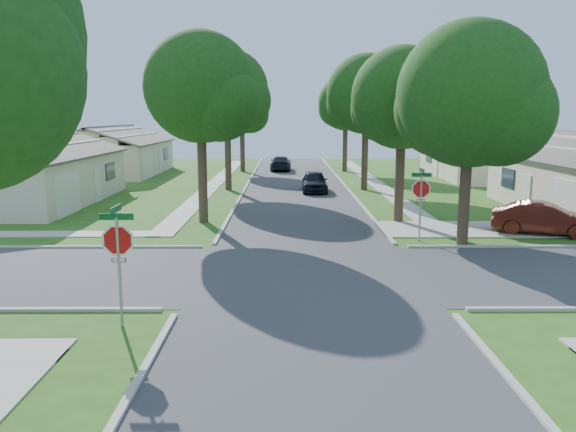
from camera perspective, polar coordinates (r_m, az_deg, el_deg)
The scene contains 20 objects.
ground at distance 18.34m, azimuth 2.09°, elevation -5.83°, with size 100.00×100.00×0.00m, color #2D5417.
road_ns at distance 18.33m, azimuth 2.09°, elevation -5.82°, with size 7.00×100.00×0.02m, color #333335.
sidewalk_ne at distance 44.43m, azimuth 8.63°, elevation 3.52°, with size 1.20×40.00×0.04m, color #9E9B91.
sidewalk_nw at distance 44.23m, azimuth -7.21°, elevation 3.53°, with size 1.20×40.00×0.04m, color #9E9B91.
driveway at distance 26.66m, azimuth 18.68°, elevation -1.26°, with size 8.80×3.60×0.05m, color #9E9B91.
stop_sign_sw at distance 13.84m, azimuth -16.89°, elevation -2.88°, with size 1.05×0.80×2.98m.
stop_sign_ne at distance 23.16m, azimuth 13.36°, elevation 2.39°, with size 1.05×0.80×2.98m.
tree_e_near at distance 27.19m, azimuth 11.64°, elevation 11.19°, with size 4.97×4.80×8.28m.
tree_e_mid at distance 39.03m, azimuth 8.03°, elevation 11.81°, with size 5.59×5.40×9.21m.
tree_e_far at distance 51.92m, azimuth 5.95°, elevation 11.11°, with size 5.17×5.00×8.72m.
tree_w_near at distance 26.93m, azimuth -8.78°, elevation 12.30°, with size 5.38×5.20×8.97m.
tree_w_mid at distance 38.84m, azimuth -6.14°, elevation 12.21°, with size 5.80×5.60×9.56m.
tree_w_far at distance 51.77m, azimuth -4.65°, elevation 10.61°, with size 4.76×4.60×8.04m.
tree_ne_corner at distance 22.95m, azimuth 18.12°, elevation 11.02°, with size 5.80×5.60×8.66m.
house_ne_far at distance 49.65m, azimuth 19.55°, elevation 5.48°, with size 8.42×13.60×4.23m.
house_nw_near at distance 36.17m, azimuth -25.23°, elevation 3.57°, with size 8.42×13.60×4.23m.
house_nw_far at distance 52.02m, azimuth -17.38°, elevation 5.78°, with size 8.42×13.60×4.23m.
car_driveway at distance 26.44m, azimuth 24.61°, elevation -0.24°, with size 1.49×4.27×1.41m, color #4C160F.
car_curb_east at distance 37.81m, azimuth 2.71°, elevation 3.54°, with size 1.67×4.16×1.42m, color black.
car_curb_west at distance 52.71m, azimuth -0.74°, elevation 5.37°, with size 1.89×4.64×1.35m, color black.
Camera 1 is at (-0.74, -17.61, 5.04)m, focal length 35.00 mm.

